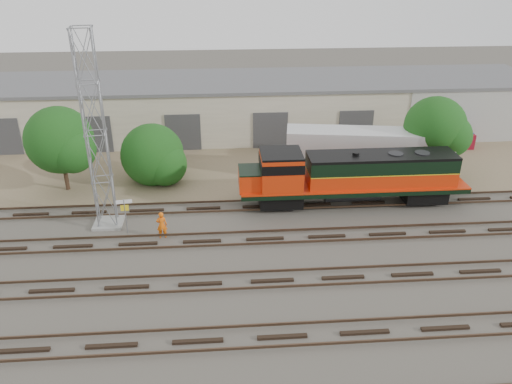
{
  "coord_description": "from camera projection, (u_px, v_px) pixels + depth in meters",
  "views": [
    {
      "loc": [
        -2.63,
        -25.71,
        16.63
      ],
      "look_at": [
        -0.39,
        4.0,
        2.2
      ],
      "focal_mm": 35.0,
      "sensor_mm": 36.0,
      "label": 1
    }
  ],
  "objects": [
    {
      "name": "ground",
      "position": [
        267.0,
        252.0,
        30.5
      ],
      "size": [
        140.0,
        140.0,
        0.0
      ],
      "primitive_type": "plane",
      "color": "#47423A",
      "rests_on": "ground"
    },
    {
      "name": "dirt_strip",
      "position": [
        251.0,
        160.0,
        43.95
      ],
      "size": [
        80.0,
        16.0,
        0.02
      ],
      "primitive_type": "cube",
      "color": "#726047",
      "rests_on": "ground"
    },
    {
      "name": "tracks",
      "position": [
        272.0,
        281.0,
        27.77
      ],
      "size": [
        80.0,
        20.4,
        0.28
      ],
      "color": "black",
      "rests_on": "ground"
    },
    {
      "name": "locomotive",
      "position": [
        350.0,
        176.0,
        35.33
      ],
      "size": [
        16.25,
        2.85,
        3.91
      ],
      "color": "black",
      "rests_on": "tracks"
    },
    {
      "name": "sign_post",
      "position": [
        125.0,
        210.0,
        31.86
      ],
      "size": [
        1.0,
        0.17,
        2.46
      ],
      "color": "gray",
      "rests_on": "ground"
    },
    {
      "name": "semi_trailer",
      "position": [
        372.0,
        148.0,
        39.6
      ],
      "size": [
        13.14,
        4.52,
        3.97
      ],
      "rotation": [
        0.0,
        0.0,
        -0.15
      ],
      "color": "silver",
      "rests_on": "ground"
    },
    {
      "name": "tree_mid",
      "position": [
        156.0,
        157.0,
        39.08
      ],
      "size": [
        5.19,
        4.94,
        4.94
      ],
      "color": "#382619",
      "rests_on": "ground"
    },
    {
      "name": "tree_west",
      "position": [
        62.0,
        142.0,
        36.72
      ],
      "size": [
        5.25,
        5.0,
        6.54
      ],
      "color": "#382619",
      "rests_on": "ground"
    },
    {
      "name": "dumpster_blue",
      "position": [
        460.0,
        139.0,
        46.63
      ],
      "size": [
        1.98,
        1.91,
        1.5
      ],
      "primitive_type": "cube",
      "rotation": [
        0.0,
        0.0,
        0.31
      ],
      "color": "#153196",
      "rests_on": "ground"
    },
    {
      "name": "dumpster_red",
      "position": [
        464.0,
        140.0,
        46.48
      ],
      "size": [
        1.51,
        1.41,
        1.4
      ],
      "primitive_type": "cube",
      "rotation": [
        0.0,
        0.0,
        -0.01
      ],
      "color": "maroon",
      "rests_on": "ground"
    },
    {
      "name": "signal_tower",
      "position": [
        96.0,
        137.0,
        30.94
      ],
      "size": [
        1.89,
        1.89,
        12.78
      ],
      "rotation": [
        0.0,
        0.0,
        0.14
      ],
      "color": "gray",
      "rests_on": "ground"
    },
    {
      "name": "warehouse",
      "position": [
        246.0,
        106.0,
        49.96
      ],
      "size": [
        58.4,
        10.4,
        5.3
      ],
      "color": "beige",
      "rests_on": "ground"
    },
    {
      "name": "tree_east",
      "position": [
        439.0,
        129.0,
        39.16
      ],
      "size": [
        5.09,
        4.85,
        6.55
      ],
      "color": "#382619",
      "rests_on": "ground"
    },
    {
      "name": "worker",
      "position": [
        162.0,
        225.0,
        31.71
      ],
      "size": [
        0.7,
        0.49,
        1.83
      ],
      "primitive_type": "imported",
      "rotation": [
        0.0,
        0.0,
        3.22
      ],
      "color": "orange",
      "rests_on": "ground"
    }
  ]
}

